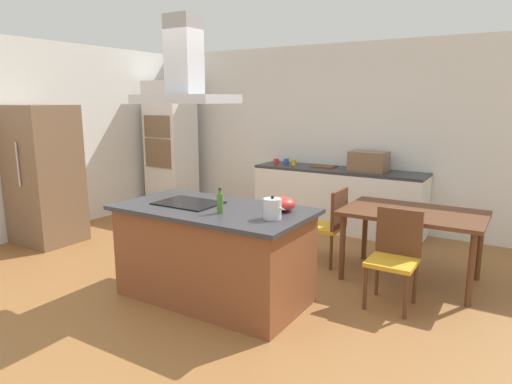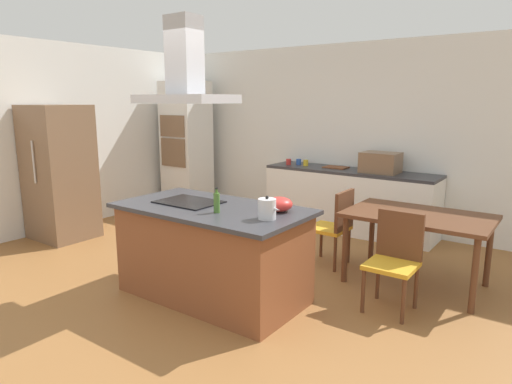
# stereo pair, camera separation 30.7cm
# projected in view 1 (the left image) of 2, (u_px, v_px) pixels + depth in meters

# --- Properties ---
(ground) EXTENTS (16.00, 16.00, 0.00)m
(ground) POSITION_uv_depth(u_px,v_px,m) (287.00, 253.00, 5.63)
(ground) COLOR #936033
(wall_back) EXTENTS (7.20, 0.10, 2.70)m
(wall_back) POSITION_uv_depth(u_px,v_px,m) (342.00, 136.00, 6.82)
(wall_back) COLOR white
(wall_back) RESTS_ON ground
(wall_left) EXTENTS (0.10, 8.80, 2.70)m
(wall_left) POSITION_uv_depth(u_px,v_px,m) (67.00, 136.00, 6.71)
(wall_left) COLOR white
(wall_left) RESTS_ON ground
(kitchen_island) EXTENTS (1.84, 0.98, 0.90)m
(kitchen_island) POSITION_uv_depth(u_px,v_px,m) (214.00, 253.00, 4.29)
(kitchen_island) COLOR brown
(kitchen_island) RESTS_ON ground
(cooktop) EXTENTS (0.60, 0.44, 0.01)m
(cooktop) POSITION_uv_depth(u_px,v_px,m) (188.00, 203.00, 4.35)
(cooktop) COLOR black
(cooktop) RESTS_ON kitchen_island
(tea_kettle) EXTENTS (0.21, 0.15, 0.20)m
(tea_kettle) POSITION_uv_depth(u_px,v_px,m) (273.00, 209.00, 3.77)
(tea_kettle) COLOR silver
(tea_kettle) RESTS_ON kitchen_island
(olive_oil_bottle) EXTENTS (0.06, 0.06, 0.22)m
(olive_oil_bottle) POSITION_uv_depth(u_px,v_px,m) (220.00, 203.00, 3.96)
(olive_oil_bottle) COLOR #47722D
(olive_oil_bottle) RESTS_ON kitchen_island
(mixing_bowl) EXTENTS (0.24, 0.24, 0.13)m
(mixing_bowl) POSITION_uv_depth(u_px,v_px,m) (282.00, 204.00, 4.05)
(mixing_bowl) COLOR red
(mixing_bowl) RESTS_ON kitchen_island
(back_counter) EXTENTS (2.49, 0.62, 0.90)m
(back_counter) POSITION_uv_depth(u_px,v_px,m) (337.00, 199.00, 6.63)
(back_counter) COLOR white
(back_counter) RESTS_ON ground
(countertop_microwave) EXTENTS (0.50, 0.38, 0.28)m
(countertop_microwave) POSITION_uv_depth(u_px,v_px,m) (369.00, 161.00, 6.29)
(countertop_microwave) COLOR brown
(countertop_microwave) RESTS_ON back_counter
(coffee_mug_red) EXTENTS (0.08, 0.08, 0.09)m
(coffee_mug_red) POSITION_uv_depth(u_px,v_px,m) (276.00, 162.00, 6.98)
(coffee_mug_red) COLOR red
(coffee_mug_red) RESTS_ON back_counter
(coffee_mug_blue) EXTENTS (0.08, 0.08, 0.09)m
(coffee_mug_blue) POSITION_uv_depth(u_px,v_px,m) (286.00, 161.00, 6.99)
(coffee_mug_blue) COLOR #2D56B2
(coffee_mug_blue) RESTS_ON back_counter
(coffee_mug_yellow) EXTENTS (0.08, 0.08, 0.09)m
(coffee_mug_yellow) POSITION_uv_depth(u_px,v_px,m) (294.00, 162.00, 6.89)
(coffee_mug_yellow) COLOR gold
(coffee_mug_yellow) RESTS_ON back_counter
(cutting_board) EXTENTS (0.34, 0.24, 0.02)m
(cutting_board) POSITION_uv_depth(u_px,v_px,m) (324.00, 167.00, 6.71)
(cutting_board) COLOR brown
(cutting_board) RESTS_ON back_counter
(wall_oven_stack) EXTENTS (0.70, 0.66, 2.20)m
(wall_oven_stack) POSITION_uv_depth(u_px,v_px,m) (171.00, 146.00, 7.85)
(wall_oven_stack) COLOR white
(wall_oven_stack) RESTS_ON ground
(refrigerator) EXTENTS (0.80, 0.73, 1.82)m
(refrigerator) POSITION_uv_depth(u_px,v_px,m) (44.00, 175.00, 5.95)
(refrigerator) COLOR brown
(refrigerator) RESTS_ON ground
(dining_table) EXTENTS (1.40, 0.90, 0.75)m
(dining_table) POSITION_uv_depth(u_px,v_px,m) (413.00, 219.00, 4.68)
(dining_table) COLOR #59331E
(dining_table) RESTS_ON ground
(chair_at_left_end) EXTENTS (0.42, 0.42, 0.89)m
(chair_at_left_end) POSITION_uv_depth(u_px,v_px,m) (330.00, 221.00, 5.19)
(chair_at_left_end) COLOR gold
(chair_at_left_end) RESTS_ON ground
(chair_facing_island) EXTENTS (0.42, 0.42, 0.89)m
(chair_facing_island) POSITION_uv_depth(u_px,v_px,m) (395.00, 251.00, 4.16)
(chair_facing_island) COLOR gold
(chair_facing_island) RESTS_ON ground
(range_hood) EXTENTS (0.90, 0.55, 0.78)m
(range_hood) POSITION_uv_depth(u_px,v_px,m) (185.00, 75.00, 4.11)
(range_hood) COLOR #ADADB2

